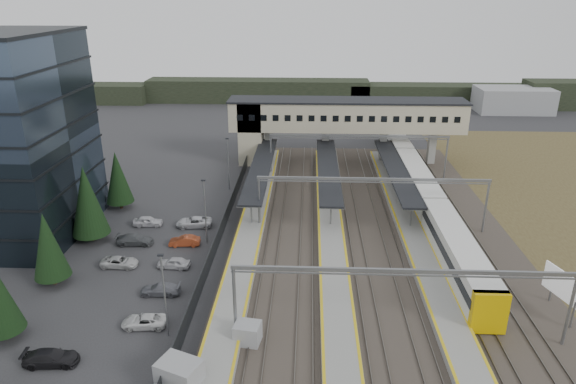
{
  "coord_description": "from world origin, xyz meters",
  "views": [
    {
      "loc": [
        4.12,
        -45.01,
        28.29
      ],
      "look_at": [
        1.5,
        16.93,
        4.0
      ],
      "focal_mm": 32.0,
      "sensor_mm": 36.0,
      "label": 1
    }
  ],
  "objects_px": {
    "footbridge": "(330,118)",
    "billboard": "(565,288)",
    "relay_cabin_near": "(180,376)",
    "relay_cabin_far": "(248,334)",
    "train": "(418,184)"
  },
  "relations": [
    {
      "from": "footbridge",
      "to": "billboard",
      "type": "xyz_separation_m",
      "value": [
        20.08,
        -45.44,
        -5.02
      ]
    },
    {
      "from": "relay_cabin_near",
      "to": "relay_cabin_far",
      "type": "height_order",
      "value": "relay_cabin_near"
    },
    {
      "from": "footbridge",
      "to": "train",
      "type": "distance_m",
      "value": 21.32
    },
    {
      "from": "relay_cabin_near",
      "to": "billboard",
      "type": "xyz_separation_m",
      "value": [
        33.1,
        11.13,
        1.61
      ]
    },
    {
      "from": "relay_cabin_near",
      "to": "train",
      "type": "distance_m",
      "value": 47.44
    },
    {
      "from": "relay_cabin_far",
      "to": "footbridge",
      "type": "relative_size",
      "value": 0.06
    },
    {
      "from": "relay_cabin_near",
      "to": "billboard",
      "type": "bearing_deg",
      "value": 18.58
    },
    {
      "from": "relay_cabin_far",
      "to": "billboard",
      "type": "xyz_separation_m",
      "value": [
        28.66,
        5.39,
        1.92
      ]
    },
    {
      "from": "relay_cabin_far",
      "to": "train",
      "type": "relative_size",
      "value": 0.04
    },
    {
      "from": "train",
      "to": "billboard",
      "type": "bearing_deg",
      "value": -74.97
    },
    {
      "from": "relay_cabin_far",
      "to": "train",
      "type": "xyz_separation_m",
      "value": [
        20.88,
        34.36,
        1.25
      ]
    },
    {
      "from": "relay_cabin_near",
      "to": "relay_cabin_far",
      "type": "xyz_separation_m",
      "value": [
        4.44,
        5.74,
        -0.31
      ]
    },
    {
      "from": "billboard",
      "to": "relay_cabin_far",
      "type": "bearing_deg",
      "value": -169.35
    },
    {
      "from": "footbridge",
      "to": "relay_cabin_near",
      "type": "bearing_deg",
      "value": -102.97
    },
    {
      "from": "billboard",
      "to": "relay_cabin_near",
      "type": "bearing_deg",
      "value": -161.42
    }
  ]
}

